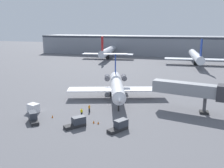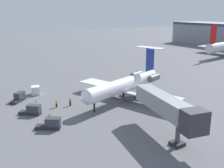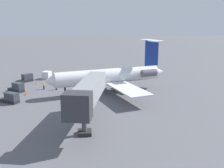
# 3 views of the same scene
# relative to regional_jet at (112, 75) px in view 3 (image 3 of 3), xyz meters

# --- Properties ---
(ground_plane) EXTENTS (400.00, 400.00, 0.10)m
(ground_plane) POSITION_rel_regional_jet_xyz_m (-2.41, -0.84, -3.57)
(ground_plane) COLOR #5B5B60
(regional_jet) EXTENTS (25.20, 25.90, 10.44)m
(regional_jet) POSITION_rel_regional_jet_xyz_m (0.00, 0.00, 0.00)
(regional_jet) COLOR white
(regional_jet) RESTS_ON ground_plane
(jet_bridge) EXTENTS (16.02, 6.23, 6.54)m
(jet_bridge) POSITION_rel_regional_jet_xyz_m (18.48, -5.32, 1.33)
(jet_bridge) COLOR gray
(jet_bridge) RESTS_ON ground_plane
(ground_crew_marshaller) EXTENTS (0.41, 0.27, 1.69)m
(ground_crew_marshaller) POSITION_rel_regional_jet_xyz_m (-3.72, -14.35, -2.66)
(ground_crew_marshaller) COLOR black
(ground_crew_marshaller) RESTS_ON ground_plane
(ground_crew_loader) EXTENTS (0.27, 0.41, 1.69)m
(ground_crew_loader) POSITION_rel_regional_jet_xyz_m (-3.07, -11.65, -2.66)
(ground_crew_loader) COLOR black
(ground_crew_loader) RESTS_ON ground_plane
(baggage_tug_lead) EXTENTS (3.70, 3.92, 1.90)m
(baggage_tug_lead) POSITION_rel_regional_jet_xyz_m (-2.43, -19.62, -2.68)
(baggage_tug_lead) COLOR #262628
(baggage_tug_lead) RESTS_ON ground_plane
(baggage_tug_trailing) EXTENTS (3.74, 3.89, 1.90)m
(baggage_tug_trailing) POSITION_rel_regional_jet_xyz_m (-11.66, -19.62, -2.68)
(baggage_tug_trailing) COLOR #262628
(baggage_tug_trailing) RESTS_ON ground_plane
(baggage_tug_spare) EXTENTS (3.37, 4.11, 1.90)m
(baggage_tug_spare) POSITION_rel_regional_jet_xyz_m (5.46, -18.97, -2.68)
(baggage_tug_spare) COLOR #262628
(baggage_tug_spare) RESTS_ON ground_plane
(cargo_container_uld) EXTENTS (2.65, 2.37, 1.91)m
(cargo_container_uld) POSITION_rel_regional_jet_xyz_m (-14.57, -15.08, -2.56)
(cargo_container_uld) COLOR silver
(cargo_container_uld) RESTS_ON ground_plane
(traffic_cone_near) EXTENTS (0.36, 0.36, 0.55)m
(traffic_cone_near) POSITION_rel_regional_jet_xyz_m (0.88, -17.29, -3.24)
(traffic_cone_near) COLOR orange
(traffic_cone_near) RESTS_ON ground_plane
(traffic_cone_mid) EXTENTS (0.36, 0.36, 0.55)m
(traffic_cone_mid) POSITION_rel_regional_jet_xyz_m (-0.07, -17.19, -3.24)
(traffic_cone_mid) COLOR orange
(traffic_cone_mid) RESTS_ON ground_plane
(traffic_cone_far) EXTENTS (0.36, 0.36, 0.55)m
(traffic_cone_far) POSITION_rel_regional_jet_xyz_m (-9.12, -16.75, -3.24)
(traffic_cone_far) COLOR orange
(traffic_cone_far) RESTS_ON ground_plane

